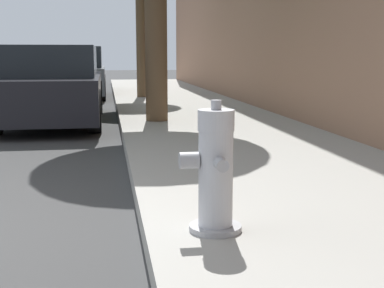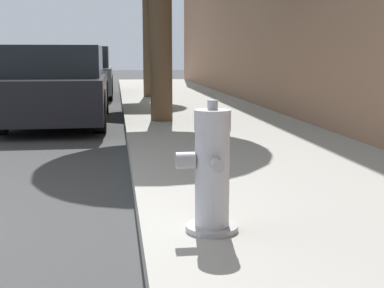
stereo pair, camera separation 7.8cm
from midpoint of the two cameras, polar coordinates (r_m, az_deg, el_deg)
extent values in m
cube|color=#99968E|center=(4.00, 15.02, -7.47)|extent=(2.86, 40.00, 0.16)
cylinder|color=#97979C|center=(3.32, 1.82, -8.90)|extent=(0.32, 0.32, 0.04)
cylinder|color=#B2B2B7|center=(3.24, 1.85, -3.69)|extent=(0.21, 0.21, 0.58)
cylinder|color=#B2B2B7|center=(3.17, 1.89, 2.56)|extent=(0.22, 0.22, 0.13)
cylinder|color=#97979C|center=(3.16, 1.90, 4.20)|extent=(0.06, 0.06, 0.06)
cylinder|color=#97979C|center=(3.06, 2.41, -2.21)|extent=(0.07, 0.10, 0.07)
cylinder|color=#97979C|center=(3.36, 1.37, -1.16)|extent=(0.07, 0.10, 0.07)
cylinder|color=#97979C|center=(3.19, -1.01, -1.75)|extent=(0.12, 0.10, 0.10)
cube|color=black|center=(9.96, -14.84, 5.17)|extent=(1.68, 4.42, 0.67)
cube|color=black|center=(9.76, -15.09, 8.56)|extent=(1.55, 2.43, 0.51)
cylinder|color=black|center=(11.43, -17.95, 4.64)|extent=(0.20, 0.69, 0.69)
cylinder|color=black|center=(11.30, -10.27, 4.90)|extent=(0.20, 0.69, 0.69)
cylinder|color=black|center=(8.57, -10.60, 3.46)|extent=(0.20, 0.69, 0.69)
cube|color=#4C5156|center=(15.85, -12.79, 6.73)|extent=(1.84, 4.00, 0.70)
cube|color=black|center=(15.68, -12.91, 9.03)|extent=(1.69, 2.20, 0.58)
cylinder|color=black|center=(17.17, -15.32, 6.12)|extent=(0.20, 0.62, 0.62)
cylinder|color=black|center=(17.07, -9.67, 6.31)|extent=(0.20, 0.62, 0.62)
cylinder|color=black|center=(14.71, -16.34, 5.56)|extent=(0.20, 0.62, 0.62)
cylinder|color=black|center=(14.59, -9.74, 5.78)|extent=(0.20, 0.62, 0.62)
cylinder|color=brown|center=(8.74, -4.13, 12.15)|extent=(0.36, 0.36, 2.94)
cylinder|color=brown|center=(13.74, -5.66, 11.90)|extent=(0.24, 0.24, 3.30)
camera|label=1|loc=(0.04, -90.50, -0.08)|focal=50.00mm
camera|label=2|loc=(0.04, 89.50, 0.08)|focal=50.00mm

